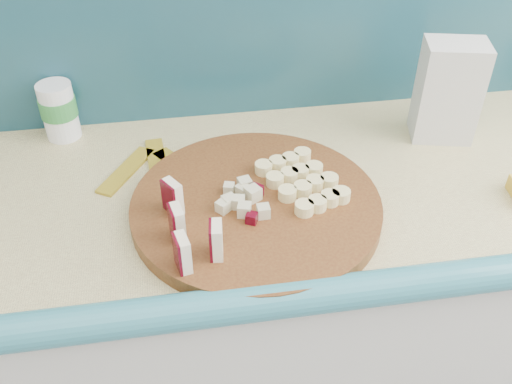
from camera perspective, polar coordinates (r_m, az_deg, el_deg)
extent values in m
cube|color=silver|center=(1.47, 4.67, -13.32)|extent=(2.20, 0.60, 0.88)
cube|color=tan|center=(1.15, 5.81, 0.81)|extent=(2.20, 0.60, 0.03)
cube|color=teal|center=(0.94, 10.15, -10.27)|extent=(2.20, 0.06, 0.03)
cube|color=teal|center=(1.27, 3.40, 18.39)|extent=(2.20, 0.02, 0.50)
cylinder|color=#4B2310|center=(1.05, 0.00, -1.47)|extent=(0.58, 0.58, 0.03)
cube|color=#F9E8C7|center=(0.90, -7.25, -6.03)|extent=(0.03, 0.04, 0.06)
cube|color=#480511|center=(0.90, -7.86, -6.24)|extent=(0.02, 0.04, 0.06)
cube|color=#F9E8C7|center=(0.95, -7.78, -3.07)|extent=(0.03, 0.04, 0.06)
cube|color=#480511|center=(0.95, -8.36, -3.27)|extent=(0.02, 0.04, 0.06)
cube|color=#F9E8C7|center=(1.01, -8.26, -0.44)|extent=(0.03, 0.04, 0.06)
cube|color=#480511|center=(1.00, -8.80, -0.61)|extent=(0.02, 0.04, 0.06)
cube|color=#F9E8C7|center=(0.91, -3.88, -4.83)|extent=(0.03, 0.04, 0.06)
cube|color=#480511|center=(0.91, -4.46, -5.04)|extent=(0.02, 0.04, 0.06)
cube|color=beige|center=(1.02, -0.88, -0.67)|extent=(0.02, 0.02, 0.02)
cube|color=beige|center=(1.03, -0.84, -0.26)|extent=(0.02, 0.02, 0.02)
cube|color=#480511|center=(1.04, -1.44, 0.12)|extent=(0.02, 0.02, 0.02)
cube|color=beige|center=(1.03, -1.74, -0.50)|extent=(0.02, 0.02, 0.02)
cube|color=beige|center=(1.03, -2.44, -0.58)|extent=(0.02, 0.02, 0.02)
cube|color=beige|center=(1.02, -3.01, -1.06)|extent=(0.02, 0.02, 0.02)
cube|color=beige|center=(1.01, -1.93, -1.19)|extent=(0.02, 0.02, 0.02)
cube|color=beige|center=(1.00, -1.66, -1.65)|extent=(0.02, 0.02, 0.02)
cube|color=#480511|center=(1.00, -0.74, -1.93)|extent=(0.02, 0.02, 0.02)
cube|color=beige|center=(1.01, -0.62, -1.19)|extent=(0.02, 0.02, 0.02)
cube|color=beige|center=(1.02, 0.06, -0.90)|extent=(0.02, 0.02, 0.02)
cylinder|color=#ECDC90|center=(1.01, 4.73, -1.60)|extent=(0.03, 0.03, 0.02)
cylinder|color=#ECDC90|center=(1.02, 6.03, -1.12)|extent=(0.03, 0.03, 0.02)
cylinder|color=#ECDC90|center=(1.03, 7.30, -0.65)|extent=(0.03, 0.03, 0.02)
cylinder|color=#ECDC90|center=(1.05, 8.54, -0.19)|extent=(0.03, 0.03, 0.02)
cylinder|color=#ECDC90|center=(1.04, 3.38, -0.17)|extent=(0.03, 0.03, 0.02)
cylinder|color=#ECDC90|center=(1.05, 4.66, 0.28)|extent=(0.03, 0.03, 0.02)
cylinder|color=#ECDC90|center=(1.06, 5.91, 0.72)|extent=(0.03, 0.03, 0.02)
cylinder|color=#ECDC90|center=(1.07, 7.14, 1.15)|extent=(0.03, 0.03, 0.02)
cylinder|color=#ECDC90|center=(1.07, 2.11, 1.18)|extent=(0.03, 0.03, 0.02)
cylinder|color=#ECDC90|center=(1.08, 3.37, 1.60)|extent=(0.03, 0.03, 0.02)
cylinder|color=#ECDC90|center=(1.09, 4.60, 2.02)|extent=(0.03, 0.03, 0.02)
cylinder|color=#ECDC90|center=(1.10, 5.80, 2.42)|extent=(0.03, 0.03, 0.02)
cylinder|color=#ECDC90|center=(1.10, 0.90, 2.45)|extent=(0.03, 0.03, 0.02)
cylinder|color=#ECDC90|center=(1.11, 2.14, 2.85)|extent=(0.03, 0.03, 0.02)
cylinder|color=#ECDC90|center=(1.12, 3.35, 3.24)|extent=(0.03, 0.03, 0.02)
cylinder|color=#ECDC90|center=(1.14, 4.54, 3.62)|extent=(0.03, 0.03, 0.02)
cube|color=silver|center=(1.28, 18.65, 9.51)|extent=(0.14, 0.12, 0.21)
cylinder|color=white|center=(1.30, -19.09, 7.67)|extent=(0.07, 0.07, 0.13)
cylinder|color=#328A3D|center=(1.30, -19.19, 8.06)|extent=(0.08, 0.08, 0.04)
cube|color=gold|center=(1.18, -12.85, 2.11)|extent=(0.12, 0.16, 0.01)
cube|color=gold|center=(1.19, -9.87, 2.99)|extent=(0.05, 0.17, 0.01)
cube|color=gold|center=(1.17, -7.31, 2.37)|extent=(0.12, 0.16, 0.01)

